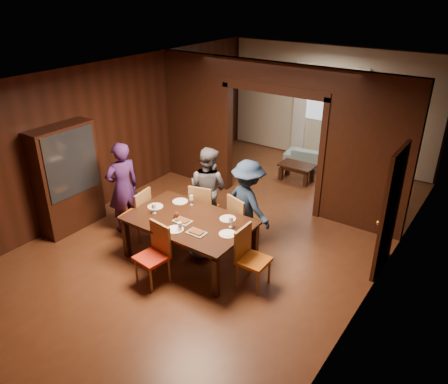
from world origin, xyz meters
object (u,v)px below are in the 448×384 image
Objects in this scene: dining_table at (190,239)px; chair_left at (135,214)px; person_purple at (123,188)px; sofa at (321,159)px; chair_far_l at (205,207)px; hutch at (67,179)px; coffee_table at (297,172)px; person_grey at (208,188)px; person_navy at (248,203)px; chair_far_r at (244,220)px; chair_near at (151,256)px; chair_right at (254,259)px.

chair_left reaches higher than dining_table.
chair_left is at bearing 91.60° from person_purple.
sofa is 1.82× the size of chair_far_l.
sofa is 1.82× the size of chair_left.
coffee_table is at bearing 59.89° from hutch.
person_navy is at bearing 174.28° from person_grey.
person_purple is at bearing -114.44° from chair_left.
person_grey reaches higher than sofa.
chair_far_l is 1.00× the size of chair_far_r.
coffee_table is (1.65, 3.85, -0.66)m from person_purple.
coffee_table is (-0.18, -0.99, -0.06)m from sofa.
chair_far_r is 1.00× the size of chair_near.
chair_near is at bearing 84.52° from chair_far_l.
chair_far_l and chair_near have the same top height.
sofa is (0.59, 3.88, -0.54)m from person_grey.
person_purple is 2.31m from person_navy.
person_navy is 1.18m from dining_table.
chair_far_r is (0.87, 0.01, 0.00)m from chair_far_l.
person_navy is 0.89× the size of sofa.
person_navy reaches higher than coffee_table.
dining_table is at bearing 89.60° from chair_right.
chair_far_l is at bearing 128.19° from chair_left.
dining_table is 3.94m from coffee_table.
dining_table is at bearing 80.57° from person_navy.
hutch is (-0.88, -0.51, 0.14)m from person_purple.
person_grey is at bearing 145.66° from person_purple.
chair_left is 1.27m from chair_far_l.
chair_left is (-1.24, -0.02, 0.10)m from dining_table.
person_purple is at bearing 39.05° from chair_far_r.
person_grey is 2.58m from hutch.
hutch reaches higher than chair_far_r.
person_purple is at bearing 156.56° from chair_near.
person_purple reaches higher than person_grey.
chair_near is at bearing 76.87° from person_purple.
chair_near is at bearing 46.81° from chair_left.
chair_far_r is (0.29, -4.02, 0.23)m from sofa.
chair_left is at bearing 152.54° from chair_near.
person_grey is 0.91m from person_navy.
chair_right is 1.00× the size of chair_near.
coffee_table is 0.82× the size of chair_right.
person_purple is at bearing 87.84° from chair_right.
chair_far_r is (0.47, -3.03, 0.28)m from coffee_table.
person_purple is 2.15× the size of coffee_table.
chair_far_r is (0.89, -0.14, -0.32)m from person_grey.
chair_left is (-1.44, -4.95, 0.23)m from sofa.
chair_far_l is 1.00× the size of chair_near.
dining_table is at bearing -90.36° from coffee_table.
person_purple is 1.78× the size of chair_near.
person_navy is 1.93m from chair_near.
person_grey is 1.97m from chair_right.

